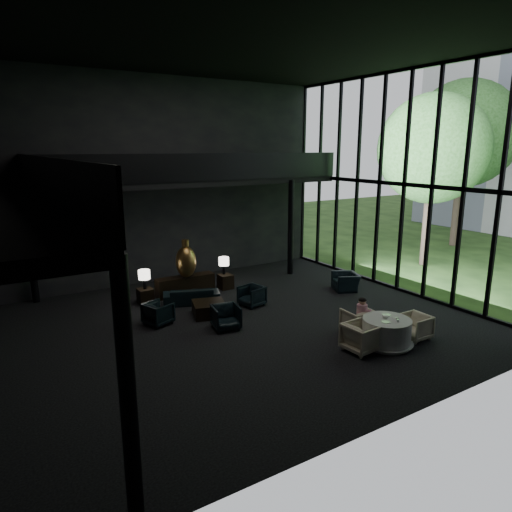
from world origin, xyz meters
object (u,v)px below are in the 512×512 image
lounge_armchair_east (252,295)px  child (362,308)px  lounge_armchair_west (158,312)px  table_lamp_right (224,262)px  dining_chair_north (358,319)px  side_table_left (145,296)px  bronze_urn (186,261)px  window_armchair (346,279)px  dining_chair_west (361,334)px  side_table_right (225,282)px  sofa (191,294)px  coffee_table (209,309)px  dining_chair_east (415,325)px  console (185,285)px  lounge_armchair_south (226,316)px  table_lamp_left (144,275)px  dining_table (386,334)px

lounge_armchair_east → child: 4.05m
lounge_armchair_west → table_lamp_right: bearing=-77.3°
lounge_armchair_west → dining_chair_north: bearing=-148.1°
side_table_left → table_lamp_right: size_ratio=0.81×
bronze_urn → window_armchair: 6.06m
dining_chair_west → dining_chair_north: bearing=-43.3°
window_armchair → dining_chair_west: size_ratio=1.00×
side_table_right → sofa: 2.03m
dining_chair_north → lounge_armchair_east: bearing=-64.8°
coffee_table → dining_chair_east: (4.15, -4.74, 0.17)m
side_table_left → dining_chair_north: bearing=-52.1°
window_armchair → coffee_table: size_ratio=0.94×
side_table_right → lounge_armchair_east: (-0.16, -2.21, 0.10)m
dining_chair_north → child: child is taller
child → window_armchair: bearing=-126.6°
dining_chair_east → child: size_ratio=1.19×
console → bronze_urn: bearing=-90.0°
side_table_right → table_lamp_right: (0.00, 0.11, 0.75)m
lounge_armchair_west → lounge_armchair_south: size_ratio=0.92×
table_lamp_left → lounge_armchair_west: table_lamp_left is taller
lounge_armchair_south → lounge_armchair_west: bearing=148.7°
side_table_right → lounge_armchair_south: size_ratio=0.67×
bronze_urn → dining_chair_west: (2.04, -6.83, -0.82)m
side_table_left → coffee_table: 2.60m
lounge_armchair_west → dining_chair_east: dining_chair_east is taller
lounge_armchair_west → child: (4.78, -3.82, 0.40)m
sofa → dining_chair_east: size_ratio=2.27×
dining_chair_north → dining_chair_west: (-0.83, -0.99, 0.06)m
bronze_urn → child: 6.65m
sofa → table_lamp_right: bearing=-131.0°
coffee_table → side_table_left: bearing=122.0°
window_armchair → dining_table: (-2.50, -4.33, -0.08)m
window_armchair → dining_chair_west: dining_chair_west is taller
lounge_armchair_south → coffee_table: (0.06, 1.28, -0.19)m
coffee_table → bronze_urn: bearing=84.4°
bronze_urn → lounge_armchair_west: (-1.88, -2.15, -0.91)m
console → lounge_armchair_south: 3.73m
side_table_left → lounge_armchair_west: lounge_armchair_west is taller
table_lamp_right → dining_chair_east: size_ratio=0.85×
dining_chair_north → dining_chair_east: 1.59m
side_table_left → table_lamp_left: table_lamp_left is taller
side_table_left → dining_table: 8.17m
table_lamp_right → dining_chair_east: 7.53m
side_table_left → table_lamp_left: size_ratio=0.80×
side_table_left → lounge_armchair_south: bearing=-69.3°
table_lamp_right → dining_chair_west: 6.97m
sofa → dining_chair_north: size_ratio=2.21×
table_lamp_left → window_armchair: 7.46m
child → dining_chair_north: bearing=-77.2°
bronze_urn → table_lamp_right: 1.63m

